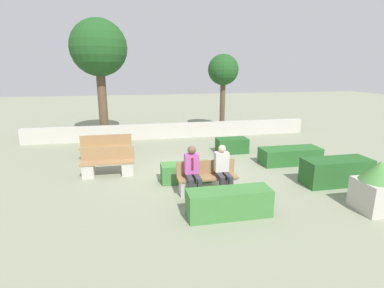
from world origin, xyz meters
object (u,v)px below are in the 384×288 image
at_px(planter_corner_left, 377,186).
at_px(tree_leftmost, 99,49).
at_px(bench_front, 207,181).
at_px(person_seated_woman, 223,168).
at_px(bench_right_side, 106,150).
at_px(tree_center_left, 223,71).
at_px(bench_left_side, 108,166).
at_px(person_seated_man, 193,169).

bearing_deg(planter_corner_left, tree_leftmost, 126.19).
relative_size(bench_front, person_seated_woman, 1.23).
relative_size(bench_right_side, planter_corner_left, 1.52).
distance_m(tree_leftmost, tree_center_left, 6.35).
xyz_separation_m(bench_left_side, person_seated_man, (2.34, -2.07, 0.44)).
bearing_deg(bench_front, bench_right_side, 127.42).
bearing_deg(person_seated_woman, bench_right_side, 129.86).
distance_m(bench_left_side, planter_corner_left, 7.53).
bearing_deg(bench_front, person_seated_man, -163.33).
distance_m(person_seated_woman, tree_leftmost, 9.43).
xyz_separation_m(bench_left_side, planter_corner_left, (6.50, -3.78, 0.30)).
distance_m(bench_front, bench_right_side, 4.91).
height_order(person_seated_woman, planter_corner_left, person_seated_woman).
xyz_separation_m(bench_left_side, tree_leftmost, (-0.56, 5.86, 3.86)).
distance_m(bench_right_side, tree_center_left, 7.83).
xyz_separation_m(person_seated_man, person_seated_woman, (0.84, -0.00, -0.02)).
distance_m(planter_corner_left, tree_center_left, 10.40).
relative_size(bench_right_side, tree_leftmost, 0.34).
distance_m(bench_left_side, bench_right_side, 1.97).
height_order(bench_right_side, tree_leftmost, tree_leftmost).
bearing_deg(bench_left_side, bench_right_side, 94.99).
bearing_deg(tree_leftmost, planter_corner_left, -53.81).
height_order(bench_front, bench_right_side, same).
bearing_deg(person_seated_man, bench_front, 16.67).
distance_m(bench_front, tree_leftmost, 9.33).
xyz_separation_m(bench_front, tree_leftmost, (-3.34, 7.80, 3.87)).
bearing_deg(tree_center_left, bench_front, -109.56).
xyz_separation_m(bench_front, person_seated_woman, (0.39, -0.14, 0.42)).
bearing_deg(bench_right_side, person_seated_woman, -51.23).
height_order(bench_left_side, bench_right_side, same).
xyz_separation_m(bench_front, bench_right_side, (-2.98, 3.90, 0.01)).
distance_m(person_seated_woman, tree_center_left, 9.05).
distance_m(bench_right_side, tree_leftmost, 5.49).
bearing_deg(bench_left_side, planter_corner_left, -30.95).
bearing_deg(person_seated_man, bench_right_side, 122.14).
distance_m(bench_left_side, person_seated_woman, 3.82).
height_order(bench_front, person_seated_woman, person_seated_woman).
distance_m(bench_front, person_seated_woman, 0.59).
height_order(person_seated_man, tree_leftmost, tree_leftmost).
bearing_deg(person_seated_woman, bench_front, 160.32).
relative_size(bench_right_side, person_seated_woman, 1.42).
bearing_deg(bench_front, planter_corner_left, -26.40).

